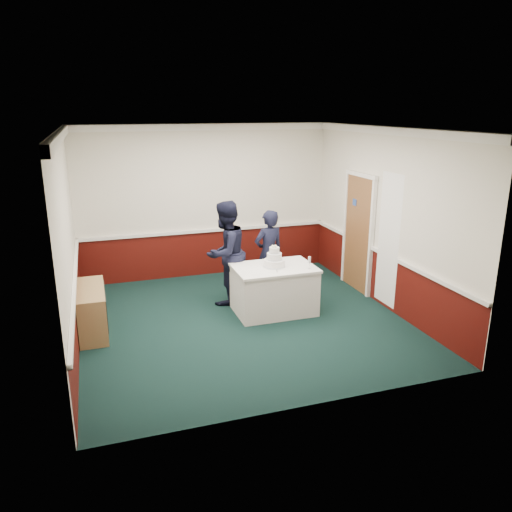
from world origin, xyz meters
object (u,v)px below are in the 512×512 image
object	(u,v)px
person_woman	(269,253)
wedding_cake	(274,260)
sideboard	(92,310)
champagne_flute	(309,261)
person_man	(226,253)
cake_table	(274,289)
cake_knife	(277,270)

from	to	relation	value
person_woman	wedding_cake	bearing A→B (deg)	65.04
sideboard	person_woman	world-z (taller)	person_woman
sideboard	champagne_flute	size ratio (longest dim) A/B	5.85
person_man	cake_table	bearing A→B (deg)	96.66
cake_table	person_woman	distance (m)	0.89
cake_table	wedding_cake	xyz separation A→B (m)	(0.00, 0.00, 0.50)
wedding_cake	person_woman	size ratio (longest dim) A/B	0.23
champagne_flute	wedding_cake	bearing A→B (deg)	150.75
cake_table	person_woman	world-z (taller)	person_woman
wedding_cake	champagne_flute	size ratio (longest dim) A/B	1.78
cake_knife	champagne_flute	distance (m)	0.55
wedding_cake	sideboard	bearing A→B (deg)	177.56
champagne_flute	person_woman	distance (m)	1.11
person_man	person_woman	size ratio (longest dim) A/B	1.14
wedding_cake	cake_knife	bearing A→B (deg)	-98.53
cake_table	cake_knife	distance (m)	0.44
champagne_flute	person_man	distance (m)	1.48
champagne_flute	person_man	world-z (taller)	person_man
sideboard	cake_knife	size ratio (longest dim) A/B	5.45
wedding_cake	person_man	size ratio (longest dim) A/B	0.20
sideboard	cake_table	distance (m)	2.88
cake_table	sideboard	bearing A→B (deg)	177.56
cake_table	wedding_cake	world-z (taller)	wedding_cake
wedding_cake	person_man	distance (m)	0.93
cake_knife	person_man	distance (m)	1.07
cake_knife	person_man	size ratio (longest dim) A/B	0.12
champagne_flute	person_woman	bearing A→B (deg)	106.70
champagne_flute	sideboard	bearing A→B (deg)	173.20
sideboard	person_woman	distance (m)	3.16
champagne_flute	person_woman	size ratio (longest dim) A/B	0.13
cake_knife	champagne_flute	xyz separation A→B (m)	(0.53, -0.08, 0.14)
champagne_flute	cake_table	bearing A→B (deg)	150.75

